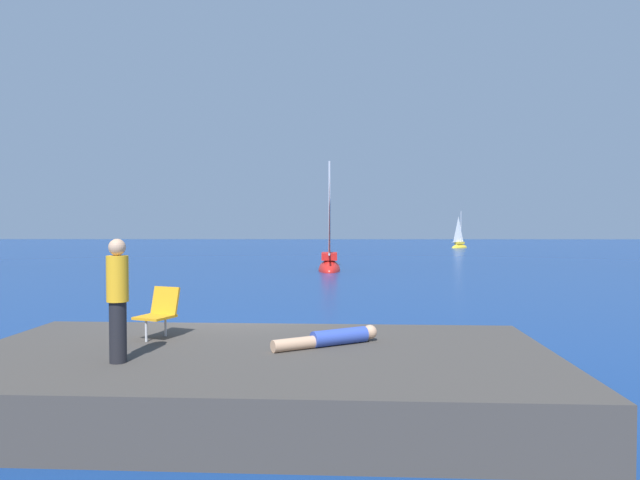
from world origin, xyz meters
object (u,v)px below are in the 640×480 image
Objects in this scene: sailboat_near at (329,264)px; sailboat_far at (459,246)px; person_sunbather at (332,338)px; person_standing at (118,297)px; beach_chair at (160,310)px.

sailboat_near reaches higher than sailboat_far.
sailboat_near reaches higher than person_sunbather.
sailboat_far is (13.73, 28.43, -0.13)m from sailboat_near.
person_standing is at bearing -144.14° from sailboat_far.
person_standing is at bearing 173.72° from sailboat_near.
sailboat_far is at bearing -135.32° from person_sunbather.
person_sunbather is 2.80m from beach_chair.
beach_chair is at bearing -10.53° from person_standing.
sailboat_far is 2.60× the size of person_standing.
sailboat_far is 2.66× the size of person_sunbather.
sailboat_far reaches higher than beach_chair.
beach_chair is (0.08, 1.61, -0.42)m from person_standing.
beach_chair reaches higher than person_sunbather.
person_sunbather is at bearing -77.03° from person_standing.
sailboat_far is 5.28× the size of beach_chair.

